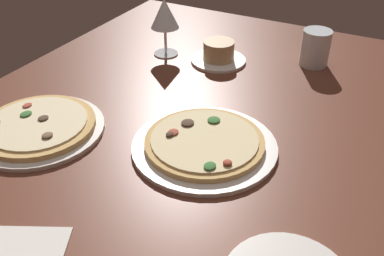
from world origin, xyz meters
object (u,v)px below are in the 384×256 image
(pizza_main, at_px, (204,144))
(water_glass, at_px, (315,50))
(ramekin_on_saucer, at_px, (219,54))
(pizza_side, at_px, (38,127))
(wine_glass_far, at_px, (165,15))

(pizza_main, relative_size, water_glass, 3.00)
(ramekin_on_saucer, relative_size, water_glass, 1.56)
(pizza_side, height_order, ramekin_on_saucer, ramekin_on_saucer)
(pizza_main, bearing_deg, pizza_side, 108.04)
(pizza_main, distance_m, pizza_side, 0.37)
(ramekin_on_saucer, relative_size, wine_glass_far, 0.95)
(pizza_side, bearing_deg, wine_glass_far, -4.88)
(ramekin_on_saucer, bearing_deg, water_glass, -66.56)
(pizza_side, relative_size, ramekin_on_saucer, 1.82)
(water_glass, bearing_deg, pizza_main, 169.13)
(pizza_side, height_order, water_glass, water_glass)
(pizza_main, height_order, water_glass, water_glass)
(pizza_main, distance_m, water_glass, 0.51)
(pizza_side, bearing_deg, pizza_main, -71.96)
(water_glass, bearing_deg, ramekin_on_saucer, 113.44)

